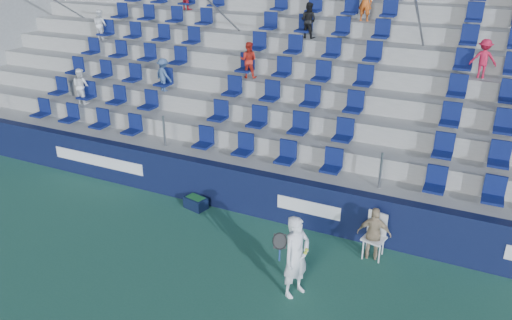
# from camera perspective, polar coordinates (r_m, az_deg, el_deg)

# --- Properties ---
(ground) EXTENTS (70.00, 70.00, 0.00)m
(ground) POSITION_cam_1_polar(r_m,az_deg,el_deg) (10.73, -7.62, -13.70)
(ground) COLOR #29614C
(ground) RESTS_ON ground
(sponsor_wall) EXTENTS (24.00, 0.32, 1.20)m
(sponsor_wall) POSITION_cam_1_polar(r_m,az_deg,el_deg) (12.72, -0.13, -3.81)
(sponsor_wall) COLOR #0F1538
(sponsor_wall) RESTS_ON ground
(grandstand) EXTENTS (24.00, 8.17, 6.63)m
(grandstand) POSITION_cam_1_polar(r_m,az_deg,el_deg) (16.60, 7.54, 8.38)
(grandstand) COLOR #9F9F9A
(grandstand) RESTS_ON ground
(tennis_player) EXTENTS (0.72, 0.75, 1.74)m
(tennis_player) POSITION_cam_1_polar(r_m,az_deg,el_deg) (9.89, 4.61, -10.96)
(tennis_player) COLOR white
(tennis_player) RESTS_ON ground
(line_judge_chair) EXTENTS (0.53, 0.55, 1.03)m
(line_judge_chair) POSITION_cam_1_polar(r_m,az_deg,el_deg) (11.46, 13.50, -7.99)
(line_judge_chair) COLOR white
(line_judge_chair) RESTS_ON ground
(line_judge) EXTENTS (0.77, 0.42, 1.25)m
(line_judge) POSITION_cam_1_polar(r_m,az_deg,el_deg) (11.31, 13.34, -8.20)
(line_judge) COLOR tan
(line_judge) RESTS_ON ground
(ball_bin) EXTENTS (0.65, 0.50, 0.33)m
(ball_bin) POSITION_cam_1_polar(r_m,az_deg,el_deg) (13.28, -6.90, -4.80)
(ball_bin) COLOR black
(ball_bin) RESTS_ON ground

